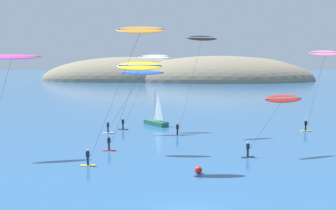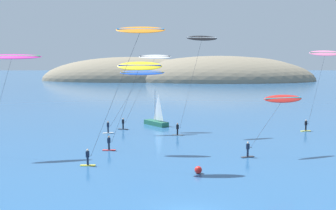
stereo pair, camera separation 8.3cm
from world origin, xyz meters
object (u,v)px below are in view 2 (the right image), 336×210
Objects in this scene: kitesurfer_pink at (324,59)px; sailboat_near at (155,121)px; kitesurfer_magenta at (10,64)px; kitesurfer_orange at (136,41)px; kitesurfer_black at (199,48)px; kitesurfer_yellow at (137,72)px; kitesurfer_red at (280,104)px; kitesurfer_blue at (140,77)px; marker_buoy at (198,170)px; kitesurfer_white at (152,64)px.

sailboat_near is at bearing 167.23° from kitesurfer_pink.
kitesurfer_magenta is 0.81× the size of kitesurfer_orange.
kitesurfer_pink is at bearing 37.24° from kitesurfer_orange.
kitesurfer_orange is 18.75m from kitesurfer_black.
kitesurfer_pink reaches higher than sailboat_near.
kitesurfer_pink is at bearing 26.25° from kitesurfer_yellow.
kitesurfer_black is (21.61, 12.32, 2.02)m from kitesurfer_magenta.
kitesurfer_red is (29.49, -0.01, -4.35)m from kitesurfer_magenta.
kitesurfer_red is (7.88, -12.33, -6.37)m from kitesurfer_black.
kitesurfer_magenta is at bearing -159.70° from kitesurfer_pink.
kitesurfer_yellow is at bearing -87.95° from kitesurfer_blue.
kitesurfer_red is at bearing 17.32° from kitesurfer_orange.
kitesurfer_white is at bearing 101.69° from marker_buoy.
kitesurfer_orange is at bearing -92.48° from kitesurfer_white.
kitesurfer_magenta is 1.25× the size of kitesurfer_blue.
kitesurfer_blue is (-2.02, -6.37, 7.29)m from sailboat_near.
sailboat_near is 0.55× the size of kitesurfer_yellow.
kitesurfer_magenta is 13.86m from kitesurfer_yellow.
kitesurfer_white reaches higher than kitesurfer_yellow.
kitesurfer_pink is at bearing 55.18° from kitesurfer_red.
kitesurfer_magenta reaches higher than kitesurfer_red.
kitesurfer_yellow is (-0.34, 6.69, -3.29)m from kitesurfer_orange.
kitesurfer_blue is at bearing 139.48° from kitesurfer_red.
sailboat_near reaches higher than marker_buoy.
kitesurfer_white reaches higher than sailboat_near.
kitesurfer_blue is 0.80× the size of kitesurfer_white.
kitesurfer_black is at bearing 66.19° from kitesurfer_orange.
kitesurfer_pink is 18.52m from kitesurfer_red.
sailboat_near is 0.51× the size of kitesurfer_white.
kitesurfer_red is at bearing -57.43° from kitesurfer_black.
kitesurfer_blue is (-8.34, 1.53, -4.15)m from kitesurfer_black.
kitesurfer_red is (15.79, -1.87, -3.39)m from kitesurfer_yellow.
kitesurfer_yellow is at bearing 92.95° from kitesurfer_orange.
kitesurfer_orange reaches higher than sailboat_near.
kitesurfer_magenta is 15.98× the size of marker_buoy.
kitesurfer_blue is 23.75m from marker_buoy.
kitesurfer_yellow is at bearing 173.24° from kitesurfer_red.
sailboat_near is 27.04m from kitesurfer_magenta.
sailboat_near is 15.27m from kitesurfer_black.
sailboat_near is 0.51× the size of kitesurfer_magenta.
kitesurfer_yellow is at bearing 123.13° from marker_buoy.
marker_buoy is (-1.70, -19.98, -11.72)m from kitesurfer_black.
kitesurfer_orange is 32.30m from kitesurfer_pink.
kitesurfer_white is (-0.34, -3.94, 9.18)m from sailboat_near.
kitesurfer_white is (-24.76, 1.59, -0.63)m from kitesurfer_pink.
sailboat_near is 8.14× the size of marker_buoy.
kitesurfer_orange is 1.34× the size of kitesurfer_yellow.
sailboat_near is at bearing 85.04° from kitesurfer_yellow.
kitesurfer_black reaches higher than marker_buoy.
kitesurfer_black is at bearing -51.35° from sailboat_near.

